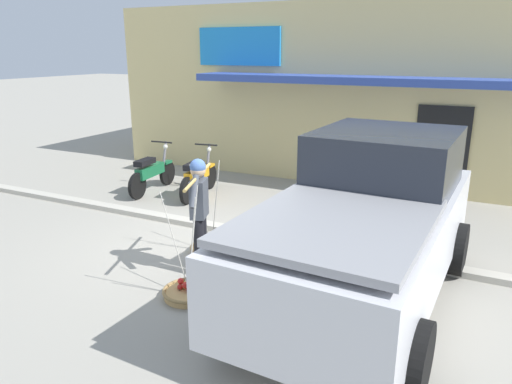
% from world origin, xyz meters
% --- Properties ---
extents(ground_plane, '(90.00, 90.00, 0.00)m').
position_xyz_m(ground_plane, '(0.00, 0.00, 0.00)').
color(ground_plane, '#9E998C').
extents(sidewalk_curb, '(20.00, 0.24, 0.10)m').
position_xyz_m(sidewalk_curb, '(0.00, 0.70, 0.05)').
color(sidewalk_curb, '#BAB4A5').
rests_on(sidewalk_curb, ground).
extents(fruit_vendor, '(0.52, 1.39, 1.70)m').
position_xyz_m(fruit_vendor, '(0.48, -0.88, 0.98)').
color(fruit_vendor, black).
rests_on(fruit_vendor, ground).
extents(fruit_basket_left_side, '(0.69, 0.69, 1.45)m').
position_xyz_m(fruit_basket_left_side, '(0.24, -0.19, 0.07)').
color(fruit_basket_left_side, tan).
rests_on(fruit_basket_left_side, ground).
extents(fruit_basket_right_side, '(0.69, 0.69, 1.45)m').
position_xyz_m(fruit_basket_right_side, '(0.72, -1.56, 0.08)').
color(fruit_basket_right_side, tan).
rests_on(fruit_basket_right_side, ground).
extents(motorcycle_nearest_shop, '(0.54, 1.82, 1.09)m').
position_xyz_m(motorcycle_nearest_shop, '(-2.75, 2.14, 0.45)').
color(motorcycle_nearest_shop, black).
rests_on(motorcycle_nearest_shop, ground).
extents(motorcycle_second_in_row, '(0.54, 1.81, 1.09)m').
position_xyz_m(motorcycle_second_in_row, '(-1.62, 2.32, 0.45)').
color(motorcycle_second_in_row, black).
rests_on(motorcycle_second_in_row, ground).
extents(parked_truck, '(2.34, 4.79, 2.10)m').
position_xyz_m(parked_truck, '(2.77, -0.55, 1.03)').
color(parked_truck, silver).
rests_on(parked_truck, ground).
extents(storefront_building, '(13.00, 6.00, 4.20)m').
position_xyz_m(storefront_building, '(1.17, 7.06, 2.10)').
color(storefront_building, '#DBC684').
rests_on(storefront_building, ground).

